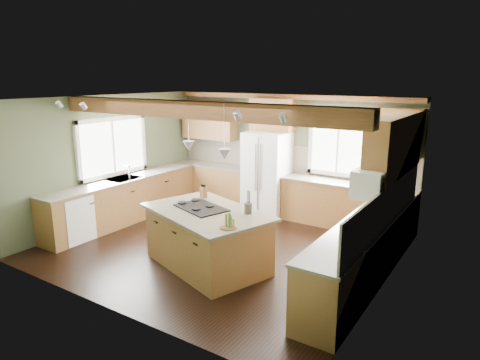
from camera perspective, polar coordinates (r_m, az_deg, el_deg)
The scene contains 37 objects.
floor at distance 7.72m, azimuth -2.45°, elevation -8.88°, with size 5.60×5.60×0.00m, color black.
ceiling at distance 7.14m, azimuth -2.67°, elevation 10.77°, with size 5.60×5.60×0.00m, color silver.
wall_back at distance 9.42m, azimuth 6.35°, elevation 3.46°, with size 5.60×5.60×0.00m, color #4C573E.
wall_left at distance 9.21m, azimuth -16.88°, elevation 2.70°, with size 5.00×5.00×0.00m, color #4C573E.
wall_right at distance 6.17m, azimuth 19.11°, elevation -2.72°, with size 5.00×5.00×0.00m, color #4C573E.
ceiling_beam at distance 6.56m, azimuth -6.50°, elevation 9.30°, with size 5.55×0.26×0.26m, color #4D2916.
soffit_trim at distance 9.19m, azimuth 6.27°, elevation 10.99°, with size 5.55×0.20×0.10m, color #4D2916.
backsplash_back at distance 9.42m, azimuth 6.30°, elevation 2.90°, with size 5.58×0.03×0.58m, color brown.
backsplash_right at distance 6.25m, azimuth 19.03°, elevation -3.38°, with size 0.03×3.70×0.58m, color brown.
base_cab_back_left at distance 10.28m, azimuth -3.47°, elevation -0.53°, with size 2.02×0.60×0.88m, color brown.
counter_back_left at distance 10.17m, azimuth -3.51°, elevation 1.98°, with size 2.06×0.64×0.04m, color #443E32.
base_cab_back_right at distance 8.79m, azimuth 14.01°, elevation -3.40°, with size 2.62×0.60×0.88m, color brown.
counter_back_right at distance 8.67m, azimuth 14.18°, elevation -0.49°, with size 2.66×0.64×0.04m, color #443E32.
base_cab_left at distance 9.21m, azimuth -15.07°, elevation -2.68°, with size 0.60×3.70×0.88m, color brown.
counter_left at distance 9.10m, azimuth -15.25°, elevation 0.11°, with size 0.64×3.74×0.04m, color #443E32.
base_cab_right at distance 6.57m, azimuth 16.07°, elevation -9.45°, with size 0.60×3.70×0.88m, color brown.
counter_right at distance 6.41m, azimuth 16.34°, elevation -5.66°, with size 0.64×3.74×0.04m, color #443E32.
upper_cab_back_left at distance 10.23m, azimuth -4.08°, elevation 7.99°, with size 1.40×0.35×0.90m, color brown.
upper_cab_over_fridge at distance 9.29m, azimuth 4.33°, elevation 8.65°, with size 0.96×0.35×0.70m, color brown.
upper_cab_right at distance 6.93m, azimuth 20.00°, elevation 4.47°, with size 0.35×2.20×0.90m, color brown.
upper_cab_back_corner at distance 8.38m, azimuth 20.14°, elevation 5.93°, with size 0.90×0.35×0.90m, color brown.
window_left at distance 9.18m, azimuth -16.67°, elevation 4.28°, with size 0.04×1.60×1.05m, color white.
window_back at distance 8.91m, azimuth 12.96°, elevation 4.23°, with size 1.10×0.04×1.00m, color white.
sink at distance 9.09m, azimuth -15.25°, elevation 0.14°, with size 0.50×0.65×0.03m, color #262628.
faucet at distance 8.93m, azimuth -14.54°, elevation 0.89°, with size 0.02×0.02×0.28m, color #B2B2B7.
dishwasher at distance 8.44m, azimuth -21.58°, elevation -4.75°, with size 0.60×0.60×0.84m, color white.
oven at distance 5.46m, azimuth 11.73°, elevation -14.28°, with size 0.60×0.72×0.84m, color white.
microwave at distance 6.11m, azimuth 17.19°, elevation -0.29°, with size 0.40×0.70×0.38m, color white.
pendant_left at distance 6.87m, azimuth -6.83°, elevation 4.53°, with size 0.18×0.18×0.16m, color #B2B2B7.
pendant_right at distance 6.09m, azimuth -2.10°, elevation 3.43°, with size 0.18×0.18×0.16m, color #B2B2B7.
refrigerator at distance 9.31m, azimuth 3.58°, elevation 0.88°, with size 0.90×0.74×1.80m, color white.
island at distance 6.86m, azimuth -4.37°, elevation -7.92°, with size 1.91×1.17×0.88m, color brown.
island_top at distance 6.71m, azimuth -4.44°, elevation -4.26°, with size 2.03×1.29×0.04m, color #443E32.
cooktop at distance 6.82m, azimuth -5.20°, elevation -3.70°, with size 0.83×0.55×0.02m, color black.
knife_block at distance 7.39m, azimuth -4.89°, elevation -1.65°, with size 0.11×0.08×0.19m, color brown.
utensil_crock at distance 6.53m, azimuth 1.07°, elevation -3.79°, with size 0.12×0.12×0.16m, color #423C34.
bottle_tray at distance 5.91m, azimuth -1.61°, elevation -5.42°, with size 0.24×0.24×0.22m, color brown, non-canonical shape.
Camera 1 is at (4.17, -5.78, 2.97)m, focal length 32.00 mm.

